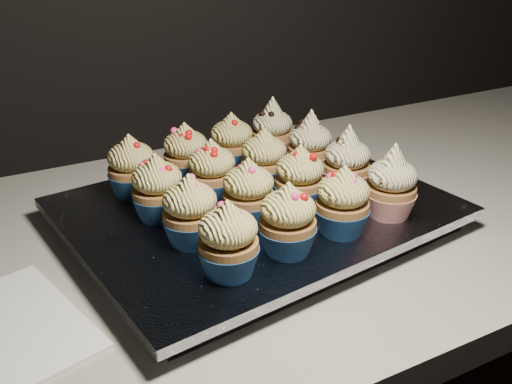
{
  "coord_description": "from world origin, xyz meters",
  "views": [
    {
      "loc": [
        -0.24,
        1.1,
        1.26
      ],
      "look_at": [
        0.07,
        1.68,
        0.95
      ],
      "focal_mm": 40.0,
      "sensor_mm": 36.0,
      "label": 1
    }
  ],
  "objects": [
    {
      "name": "worktop",
      "position": [
        0.0,
        1.7,
        0.88
      ],
      "size": [
        2.44,
        0.64,
        0.04
      ],
      "primitive_type": "cube",
      "color": "beige",
      "rests_on": "cabinet"
    },
    {
      "name": "baking_tray",
      "position": [
        0.07,
        1.68,
        0.91
      ],
      "size": [
        0.46,
        0.37,
        0.02
      ],
      "primitive_type": "cube",
      "rotation": [
        0.0,
        0.0,
        0.13
      ],
      "color": "black",
      "rests_on": "worktop"
    },
    {
      "name": "foil_lining",
      "position": [
        0.07,
        1.68,
        0.93
      ],
      "size": [
        0.5,
        0.41,
        0.01
      ],
      "primitive_type": "cube",
      "rotation": [
        0.0,
        0.0,
        0.13
      ],
      "color": "silver",
      "rests_on": "baking_tray"
    },
    {
      "name": "cupcake_0",
      "position": [
        -0.03,
        1.55,
        0.97
      ],
      "size": [
        0.06,
        0.06,
        0.08
      ],
      "color": "navy",
      "rests_on": "foil_lining"
    },
    {
      "name": "cupcake_1",
      "position": [
        0.04,
        1.56,
        0.97
      ],
      "size": [
        0.06,
        0.06,
        0.08
      ],
      "color": "navy",
      "rests_on": "foil_lining"
    },
    {
      "name": "cupcake_2",
      "position": [
        0.12,
        1.56,
        0.97
      ],
      "size": [
        0.06,
        0.06,
        0.08
      ],
      "color": "navy",
      "rests_on": "foil_lining"
    },
    {
      "name": "cupcake_3",
      "position": [
        0.2,
        1.57,
        0.97
      ],
      "size": [
        0.06,
        0.06,
        0.1
      ],
      "color": "#A91817",
      "rests_on": "foil_lining"
    },
    {
      "name": "cupcake_4",
      "position": [
        -0.04,
        1.62,
        0.97
      ],
      "size": [
        0.06,
        0.06,
        0.08
      ],
      "color": "navy",
      "rests_on": "foil_lining"
    },
    {
      "name": "cupcake_5",
      "position": [
        0.04,
        1.63,
        0.97
      ],
      "size": [
        0.06,
        0.06,
        0.08
      ],
      "color": "navy",
      "rests_on": "foil_lining"
    },
    {
      "name": "cupcake_6",
      "position": [
        0.11,
        1.64,
        0.97
      ],
      "size": [
        0.06,
        0.06,
        0.08
      ],
      "color": "navy",
      "rests_on": "foil_lining"
    },
    {
      "name": "cupcake_7",
      "position": [
        0.19,
        1.65,
        0.97
      ],
      "size": [
        0.06,
        0.06,
        0.1
      ],
      "color": "#A91817",
      "rests_on": "foil_lining"
    },
    {
      "name": "cupcake_8",
      "position": [
        -0.05,
        1.7,
        0.97
      ],
      "size": [
        0.06,
        0.06,
        0.08
      ],
      "color": "navy",
      "rests_on": "foil_lining"
    },
    {
      "name": "cupcake_9",
      "position": [
        0.03,
        1.71,
        0.97
      ],
      "size": [
        0.06,
        0.06,
        0.08
      ],
      "color": "navy",
      "rests_on": "foil_lining"
    },
    {
      "name": "cupcake_10",
      "position": [
        0.1,
        1.72,
        0.97
      ],
      "size": [
        0.06,
        0.06,
        0.08
      ],
      "color": "navy",
      "rests_on": "foil_lining"
    },
    {
      "name": "cupcake_11",
      "position": [
        0.18,
        1.73,
        0.97
      ],
      "size": [
        0.06,
        0.06,
        0.1
      ],
      "color": "#A91817",
      "rests_on": "foil_lining"
    },
    {
      "name": "cupcake_12",
      "position": [
        -0.06,
        1.78,
        0.97
      ],
      "size": [
        0.06,
        0.06,
        0.08
      ],
      "color": "navy",
      "rests_on": "foil_lining"
    },
    {
      "name": "cupcake_13",
      "position": [
        0.02,
        1.79,
        0.97
      ],
      "size": [
        0.06,
        0.06,
        0.08
      ],
      "color": "navy",
      "rests_on": "foil_lining"
    },
    {
      "name": "cupcake_14",
      "position": [
        0.09,
        1.8,
        0.97
      ],
      "size": [
        0.06,
        0.06,
        0.08
      ],
      "color": "navy",
      "rests_on": "foil_lining"
    },
    {
      "name": "cupcake_15",
      "position": [
        0.17,
        1.81,
        0.97
      ],
      "size": [
        0.06,
        0.06,
        0.1
      ],
      "color": "#A91817",
      "rests_on": "foil_lining"
    }
  ]
}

